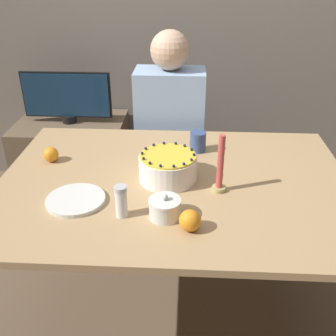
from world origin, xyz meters
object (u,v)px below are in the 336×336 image
object	(u,v)px
cake	(168,167)
sugar_bowl	(165,208)
candle	(220,169)
sugar_shaker	(121,201)
person_man_blue_shirt	(170,149)
tv_monitor	(67,96)

from	to	relation	value
cake	sugar_bowl	size ratio (longest dim) A/B	2.06
sugar_bowl	candle	world-z (taller)	candle
sugar_bowl	sugar_shaker	distance (m)	0.16
person_man_blue_shirt	candle	bearing A→B (deg)	106.57
sugar_bowl	tv_monitor	world-z (taller)	tv_monitor
cake	sugar_bowl	distance (m)	0.28
sugar_bowl	candle	xyz separation A→B (m)	(0.21, 0.19, 0.06)
sugar_bowl	person_man_blue_shirt	distance (m)	1.03
tv_monitor	sugar_bowl	bearing A→B (deg)	-60.87
sugar_bowl	tv_monitor	size ratio (longest dim) A/B	0.20
person_man_blue_shirt	sugar_shaker	bearing A→B (deg)	82.84
sugar_bowl	cake	bearing A→B (deg)	90.73
sugar_shaker	cake	bearing A→B (deg)	60.89
tv_monitor	cake	bearing A→B (deg)	-55.08
sugar_bowl	sugar_shaker	xyz separation A→B (m)	(-0.16, -0.00, 0.03)
sugar_bowl	candle	bearing A→B (deg)	43.10
sugar_shaker	candle	xyz separation A→B (m)	(0.37, 0.20, 0.03)
sugar_shaker	tv_monitor	bearing A→B (deg)	113.72
person_man_blue_shirt	sugar_bowl	bearing A→B (deg)	91.85
cake	tv_monitor	size ratio (longest dim) A/B	0.41
person_man_blue_shirt	tv_monitor	xyz separation A→B (m)	(-0.72, 0.35, 0.21)
tv_monitor	candle	bearing A→B (deg)	-50.25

